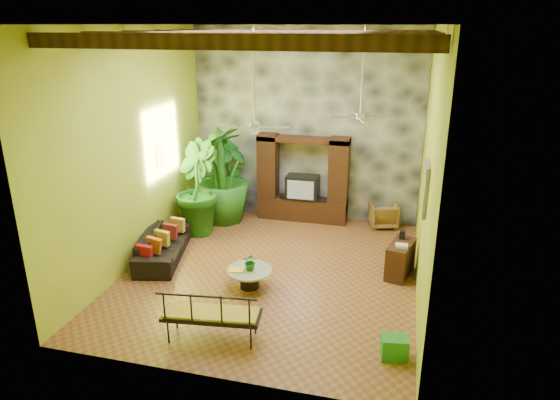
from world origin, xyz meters
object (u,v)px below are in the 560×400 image
(tall_plant_c, at_px, (222,174))
(iron_bench, at_px, (210,313))
(ceiling_fan_front, at_px, (255,116))
(tall_plant_b, at_px, (195,188))
(wicker_armchair, at_px, (383,215))
(tall_plant_a, at_px, (228,171))
(ceiling_fan_back, at_px, (361,106))
(coffee_table, at_px, (249,276))
(side_console, at_px, (400,259))
(entertainment_center, at_px, (303,185))
(sofa, at_px, (163,246))
(green_bin, at_px, (394,347))

(tall_plant_c, distance_m, iron_bench, 5.54)
(ceiling_fan_front, height_order, tall_plant_b, ceiling_fan_front)
(tall_plant_b, relative_size, iron_bench, 1.39)
(wicker_armchair, bearing_deg, tall_plant_b, 1.30)
(tall_plant_a, xyz_separation_m, iron_bench, (1.78, -5.81, -0.66))
(ceiling_fan_back, bearing_deg, ceiling_fan_front, -138.37)
(tall_plant_a, distance_m, coffee_table, 4.43)
(ceiling_fan_front, height_order, tall_plant_c, ceiling_fan_front)
(ceiling_fan_front, bearing_deg, wicker_armchair, 56.54)
(iron_bench, bearing_deg, wicker_armchair, 59.75)
(ceiling_fan_front, xyz_separation_m, tall_plant_a, (-1.90, 3.55, -2.21))
(side_console, bearing_deg, tall_plant_b, -178.76)
(tall_plant_c, height_order, iron_bench, tall_plant_c)
(entertainment_center, relative_size, coffee_table, 2.62)
(wicker_armchair, bearing_deg, sofa, 17.03)
(tall_plant_b, bearing_deg, coffee_table, -48.25)
(tall_plant_c, relative_size, coffee_table, 2.84)
(tall_plant_b, bearing_deg, sofa, -94.26)
(wicker_armchair, bearing_deg, side_console, 83.94)
(side_console, bearing_deg, wicker_armchair, 114.67)
(tall_plant_a, height_order, green_bin, tall_plant_a)
(green_bin, bearing_deg, tall_plant_a, 130.90)
(tall_plant_c, bearing_deg, sofa, -101.00)
(wicker_armchair, distance_m, green_bin, 5.51)
(side_console, bearing_deg, sofa, -160.45)
(wicker_armchair, relative_size, tall_plant_b, 0.29)
(tall_plant_c, distance_m, coffee_table, 3.92)
(tall_plant_a, bearing_deg, green_bin, -49.10)
(sofa, bearing_deg, wicker_armchair, -69.49)
(ceiling_fan_back, xyz_separation_m, coffee_table, (-1.85, -1.97, -3.15))
(ceiling_fan_front, distance_m, tall_plant_b, 3.75)
(entertainment_center, relative_size, ceiling_fan_back, 1.29)
(ceiling_fan_back, distance_m, iron_bench, 5.18)
(coffee_table, height_order, green_bin, coffee_table)
(iron_bench, xyz_separation_m, green_bin, (2.97, 0.32, -0.35))
(entertainment_center, bearing_deg, tall_plant_a, 179.63)
(ceiling_fan_front, distance_m, side_console, 4.27)
(tall_plant_b, height_order, side_console, tall_plant_b)
(iron_bench, bearing_deg, ceiling_fan_front, 79.66)
(wicker_armchair, distance_m, tall_plant_a, 4.34)
(wicker_armchair, distance_m, iron_bench, 6.31)
(wicker_armchair, xyz_separation_m, tall_plant_c, (-4.19, -0.60, 0.99))
(tall_plant_c, relative_size, green_bin, 6.28)
(tall_plant_a, xyz_separation_m, tall_plant_c, (0.06, -0.60, 0.11))
(side_console, height_order, green_bin, side_console)
(tall_plant_a, bearing_deg, entertainment_center, -0.37)
(ceiling_fan_back, distance_m, green_bin, 4.90)
(entertainment_center, xyz_separation_m, coffee_table, (-0.25, -3.91, -0.71))
(wicker_armchair, xyz_separation_m, tall_plant_b, (-4.56, -1.50, 0.86))
(iron_bench, relative_size, side_console, 1.85)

